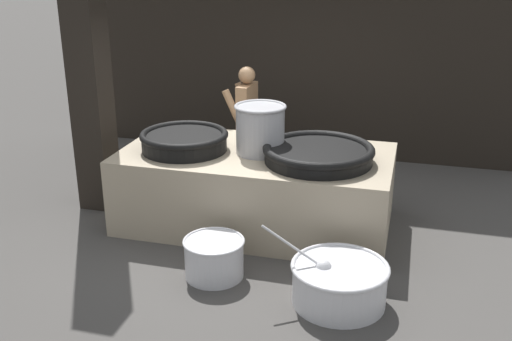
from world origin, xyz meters
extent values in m
plane|color=#474442|center=(0.00, 0.00, 0.00)|extent=(60.00, 60.00, 0.00)
cube|color=black|center=(0.00, 2.87, 2.21)|extent=(7.05, 0.24, 4.43)
cube|color=black|center=(-2.12, 0.02, 2.21)|extent=(0.41, 0.41, 4.43)
cube|color=tan|center=(0.00, 0.00, 0.46)|extent=(3.18, 1.63, 0.92)
cylinder|color=black|center=(-0.84, -0.14, 1.01)|extent=(1.01, 1.01, 0.19)
torus|color=black|center=(-0.84, -0.14, 1.11)|extent=(1.05, 1.05, 0.08)
cylinder|color=black|center=(0.76, -0.14, 0.99)|extent=(1.21, 1.21, 0.15)
torus|color=black|center=(0.76, -0.14, 1.07)|extent=(1.26, 1.26, 0.10)
cylinder|color=#9E9EA3|center=(0.05, 0.00, 1.20)|extent=(0.56, 0.56, 0.56)
torus|color=#9E9EA3|center=(0.05, 0.00, 1.47)|extent=(0.60, 0.60, 0.04)
cylinder|color=#9E7551|center=(-0.49, 1.21, 0.41)|extent=(0.12, 0.12, 0.82)
cylinder|color=#9E7551|center=(-0.48, 1.39, 0.41)|extent=(0.12, 0.12, 0.82)
cube|color=#4C663F|center=(-0.48, 1.30, 0.57)|extent=(0.21, 0.26, 0.54)
cube|color=#9E7551|center=(-0.48, 1.30, 1.12)|extent=(0.19, 0.51, 0.61)
cylinder|color=#9E7551|center=(-0.60, 1.06, 1.12)|extent=(0.34, 0.12, 0.56)
cylinder|color=#9E7551|center=(-0.57, 1.56, 1.12)|extent=(0.34, 0.12, 0.56)
sphere|color=#9E7551|center=(-0.48, 1.30, 1.55)|extent=(0.23, 0.23, 0.23)
cylinder|color=silver|center=(1.22, -1.49, 0.19)|extent=(0.89, 0.89, 0.38)
torus|color=silver|center=(1.22, -1.49, 0.38)|extent=(0.93, 0.93, 0.04)
cylinder|color=orange|center=(1.22, -1.49, 0.28)|extent=(0.78, 0.78, 0.10)
cylinder|color=orange|center=(1.41, -1.53, 0.34)|extent=(0.05, 0.05, 0.04)
cylinder|color=orange|center=(1.25, -1.78, 0.34)|extent=(0.06, 0.03, 0.03)
cylinder|color=orange|center=(0.93, -1.44, 0.34)|extent=(0.03, 0.03, 0.03)
cylinder|color=orange|center=(1.23, -1.46, 0.34)|extent=(0.06, 0.06, 0.03)
cylinder|color=orange|center=(1.11, -1.73, 0.34)|extent=(0.05, 0.04, 0.04)
cylinder|color=orange|center=(1.16, -1.39, 0.34)|extent=(0.06, 0.05, 0.03)
cylinder|color=orange|center=(1.18, -1.56, 0.34)|extent=(0.06, 0.03, 0.03)
cylinder|color=orange|center=(1.28, -1.49, 0.34)|extent=(0.05, 0.06, 0.03)
cylinder|color=orange|center=(1.36, -1.34, 0.35)|extent=(0.06, 0.05, 0.04)
cylinder|color=orange|center=(1.32, -1.26, 0.35)|extent=(0.05, 0.05, 0.04)
sphere|color=silver|center=(1.07, -1.51, 0.37)|extent=(0.16, 0.16, 0.16)
cylinder|color=silver|center=(0.78, -1.56, 0.57)|extent=(0.59, 0.12, 0.43)
cylinder|color=silver|center=(-0.08, -1.33, 0.20)|extent=(0.60, 0.60, 0.40)
torus|color=silver|center=(-0.08, -1.33, 0.40)|extent=(0.63, 0.63, 0.03)
cylinder|color=tan|center=(-0.08, -1.33, 0.29)|extent=(0.53, 0.53, 0.10)
camera|label=1|loc=(1.75, -6.43, 3.19)|focal=42.00mm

